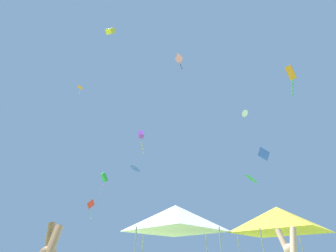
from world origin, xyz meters
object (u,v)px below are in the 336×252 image
object	(u,v)px
kite_purple_box	(141,135)
kite_white_delta	(245,113)
kite_blue_delta	(135,168)
kite_green_delta	(252,178)
kite_green_box	(104,178)
kite_pink_diamond	(179,59)
kite_blue_diamond	(264,154)
kite_red_diamond	(91,205)
canopy_tent_white	(176,218)
canopy_tent_yellow	(279,219)
kite_yellow_box	(111,31)
kite_orange_box	(291,74)
kite_orange_diamond	(80,88)

from	to	relation	value
kite_purple_box	kite_white_delta	size ratio (longest dim) A/B	2.74
kite_blue_delta	kite_white_delta	bearing A→B (deg)	37.42
kite_green_delta	kite_green_box	distance (m)	15.87
kite_pink_diamond	kite_purple_box	distance (m)	10.85
kite_purple_box	kite_blue_diamond	distance (m)	15.40
kite_green_delta	kite_red_diamond	distance (m)	19.84
canopy_tent_white	kite_blue_diamond	xyz separation A→B (m)	(8.95, 9.23, 7.26)
canopy_tent_white	canopy_tent_yellow	bearing A→B (deg)	1.47
kite_green_delta	kite_white_delta	xyz separation A→B (m)	(0.86, 0.42, 8.87)
kite_red_diamond	kite_pink_diamond	size ratio (longest dim) A/B	1.09
kite_purple_box	kite_yellow_box	bearing A→B (deg)	-94.94
kite_blue_delta	kite_white_delta	xyz separation A→B (m)	(12.52, 9.58, 11.19)
canopy_tent_yellow	kite_orange_box	distance (m)	16.44
kite_purple_box	kite_white_delta	world-z (taller)	kite_white_delta
kite_red_diamond	kite_yellow_box	bearing A→B (deg)	-75.04
canopy_tent_white	kite_yellow_box	world-z (taller)	kite_yellow_box
canopy_tent_white	kite_green_box	world-z (taller)	kite_green_box
canopy_tent_yellow	canopy_tent_white	bearing A→B (deg)	-178.53
kite_blue_delta	kite_blue_diamond	xyz separation A→B (m)	(11.52, 4.60, 3.19)
canopy_tent_white	kite_orange_diamond	size ratio (longest dim) A/B	2.21
kite_green_box	kite_blue_diamond	world-z (taller)	kite_blue_diamond
kite_green_delta	kite_orange_diamond	xyz separation A→B (m)	(-24.32, 6.69, 18.08)
kite_green_delta	kite_red_diamond	world-z (taller)	kite_green_delta
kite_blue_diamond	kite_orange_box	size ratio (longest dim) A/B	0.39
kite_green_delta	kite_yellow_box	xyz separation A→B (m)	(-14.02, -12.60, 7.92)
kite_blue_delta	kite_orange_box	distance (m)	17.25
kite_green_box	canopy_tent_white	bearing A→B (deg)	-61.33
kite_orange_box	kite_blue_diamond	bearing A→B (deg)	124.11
kite_red_diamond	canopy_tent_white	bearing A→B (deg)	-63.24
canopy_tent_white	kite_pink_diamond	xyz separation A→B (m)	(1.07, 8.09, 18.52)
canopy_tent_white	kite_red_diamond	xyz separation A→B (m)	(-9.83, 19.50, 4.66)
canopy_tent_yellow	kite_orange_diamond	distance (m)	37.57
kite_blue_diamond	kite_orange_box	distance (m)	8.13
kite_white_delta	canopy_tent_yellow	bearing A→B (deg)	-110.46
kite_pink_diamond	kite_yellow_box	bearing A→B (deg)	-131.04
canopy_tent_white	kite_orange_box	size ratio (longest dim) A/B	1.16
kite_orange_diamond	kite_orange_box	distance (m)	32.47
kite_purple_box	kite_blue_diamond	size ratio (longest dim) A/B	2.72
canopy_tent_white	kite_white_delta	world-z (taller)	kite_white_delta
kite_orange_diamond	kite_blue_delta	bearing A→B (deg)	-51.39
kite_red_diamond	kite_blue_diamond	size ratio (longest dim) A/B	1.74
canopy_tent_white	kite_green_box	size ratio (longest dim) A/B	1.72
kite_green_delta	canopy_tent_yellow	bearing A→B (deg)	-107.81
kite_green_box	kite_blue_delta	distance (m)	8.85
kite_green_delta	kite_pink_diamond	xyz separation A→B (m)	(-8.02, -5.70, 12.14)
canopy_tent_white	kite_red_diamond	bearing A→B (deg)	116.76
kite_green_delta	kite_blue_diamond	xyz separation A→B (m)	(-0.14, -4.56, 0.88)
kite_purple_box	kite_yellow_box	distance (m)	15.01
kite_purple_box	kite_orange_box	world-z (taller)	kite_orange_box
kite_blue_delta	kite_green_box	bearing A→B (deg)	118.41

